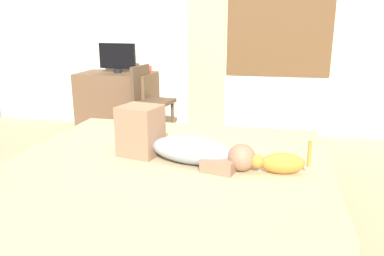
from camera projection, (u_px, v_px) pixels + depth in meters
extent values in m
plane|color=tan|center=(170.00, 223.00, 2.58)|extent=(16.00, 16.00, 0.00)
cube|color=beige|center=(223.00, 12.00, 4.50)|extent=(6.40, 0.12, 2.90)
cube|color=brown|center=(280.00, 19.00, 4.33)|extent=(1.20, 0.02, 1.30)
cube|color=white|center=(280.00, 19.00, 4.33)|extent=(1.12, 0.02, 1.22)
cube|color=#997A56|center=(172.00, 205.00, 2.68)|extent=(2.14, 1.79, 0.14)
cube|color=tan|center=(172.00, 176.00, 2.62)|extent=(2.08, 1.74, 0.30)
ellipsoid|color=#8C939E|center=(191.00, 150.00, 2.44)|extent=(0.60, 0.38, 0.17)
sphere|color=#8C664C|center=(241.00, 157.00, 2.30)|extent=(0.17, 0.17, 0.17)
cube|color=#8C664C|center=(141.00, 130.00, 2.57)|extent=(0.31, 0.29, 0.34)
cube|color=#8C664C|center=(223.00, 161.00, 2.36)|extent=(0.26, 0.32, 0.08)
ellipsoid|color=#C67A2D|center=(283.00, 163.00, 2.26)|extent=(0.27, 0.15, 0.13)
sphere|color=#C67A2D|center=(257.00, 161.00, 2.27)|extent=(0.08, 0.08, 0.08)
cylinder|color=#C67A2D|center=(309.00, 154.00, 2.23)|extent=(0.02, 0.02, 0.16)
cube|color=brown|center=(118.00, 103.00, 4.67)|extent=(0.90, 0.56, 0.74)
cylinder|color=black|center=(118.00, 71.00, 4.56)|extent=(0.10, 0.10, 0.05)
cube|color=black|center=(117.00, 56.00, 4.51)|extent=(0.48, 0.10, 0.30)
cylinder|color=#B23D38|center=(149.00, 69.00, 4.56)|extent=(0.08, 0.08, 0.08)
cylinder|color=#4C3828|center=(173.00, 121.00, 4.42)|extent=(0.04, 0.04, 0.44)
cylinder|color=#4C3828|center=(161.00, 127.00, 4.14)|extent=(0.04, 0.04, 0.44)
cylinder|color=#4C3828|center=(149.00, 118.00, 4.52)|extent=(0.04, 0.04, 0.44)
cylinder|color=#4C3828|center=(137.00, 124.00, 4.25)|extent=(0.04, 0.04, 0.44)
cube|color=#4C3828|center=(154.00, 102.00, 4.27)|extent=(0.43, 0.43, 0.04)
cube|color=#4C3828|center=(140.00, 83.00, 4.27)|extent=(0.10, 0.38, 0.38)
cube|color=#ADCC75|center=(207.00, 25.00, 4.47)|extent=(0.44, 0.06, 2.59)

